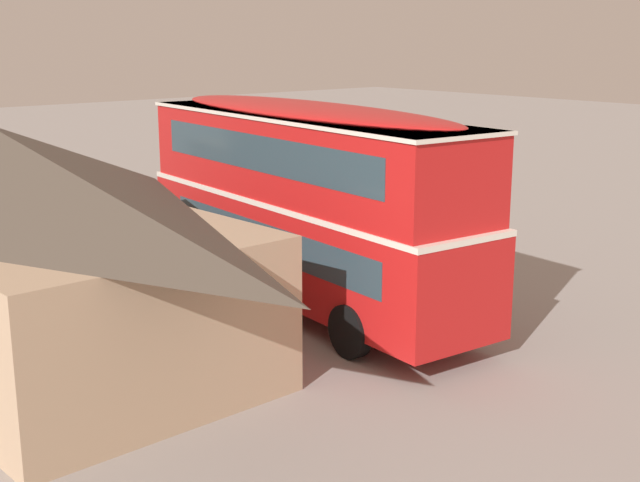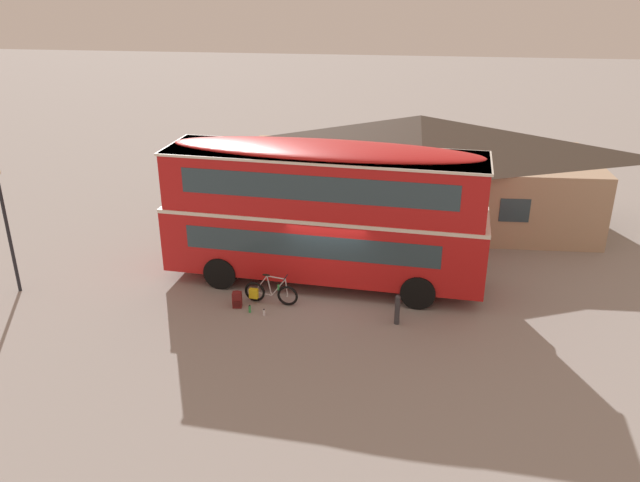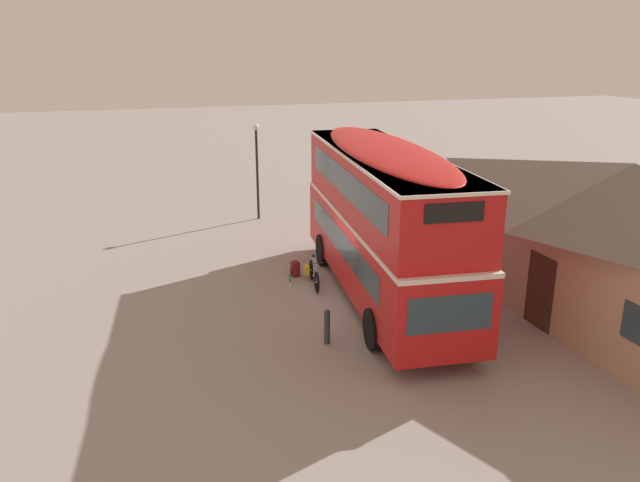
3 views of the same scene
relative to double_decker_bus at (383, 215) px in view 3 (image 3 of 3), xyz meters
name	(u,v)px [view 3 (image 3 of 3)]	position (x,y,z in m)	size (l,w,h in m)	color
ground_plane	(356,303)	(0.21, -0.90, -2.64)	(120.00, 120.00, 0.00)	gray
double_decker_bus	(383,215)	(0.00, 0.00, 0.00)	(10.69, 3.42, 4.79)	black
touring_bicycle	(313,274)	(-1.55, -1.75, -2.27)	(1.77, 0.46, 1.01)	black
backpack_on_ground	(295,268)	(-2.49, -2.11, -2.36)	(0.31, 0.33, 0.56)	maroon
water_bottle_clear_plastic	(290,285)	(-1.55, -2.52, -2.55)	(0.08, 0.08, 0.21)	silver
water_bottle_green_metal	(290,278)	(-2.03, -2.41, -2.52)	(0.08, 0.08, 0.25)	green
pub_building	(623,240)	(3.12, 6.03, -0.36)	(14.50, 6.09, 4.47)	tan
street_lamp	(257,160)	(-9.91, -1.93, 0.00)	(0.28, 0.28, 4.22)	black
kerb_bollard	(327,326)	(2.51, -2.52, -2.15)	(0.16, 0.16, 0.97)	#333338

